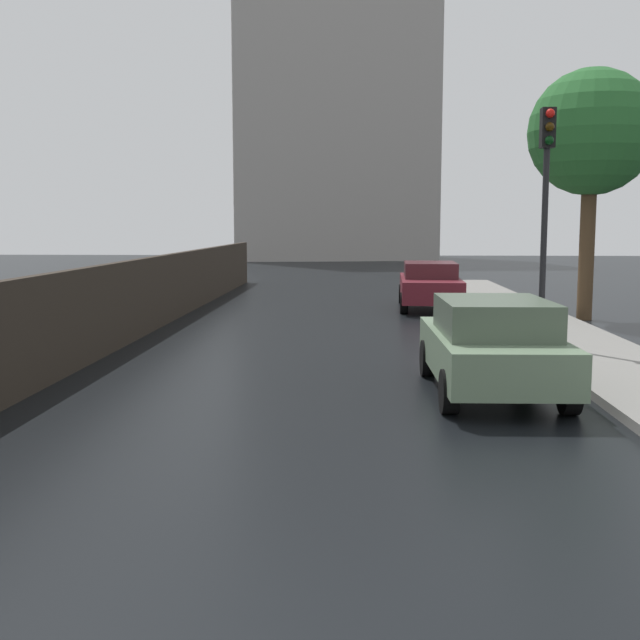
{
  "coord_description": "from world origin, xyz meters",
  "views": [
    {
      "loc": [
        0.62,
        -3.9,
        2.52
      ],
      "look_at": [
        0.03,
        8.25,
        1.03
      ],
      "focal_mm": 43.92,
      "sensor_mm": 36.0,
      "label": 1
    }
  ],
  "objects_px": {
    "car_green_near_kerb": "(492,344)",
    "traffic_light": "(546,183)",
    "car_maroon_mid_road": "(430,284)",
    "street_tree_near": "(591,134)"
  },
  "relations": [
    {
      "from": "car_maroon_mid_road",
      "to": "traffic_light",
      "type": "xyz_separation_m",
      "value": [
        1.44,
        -8.16,
        2.57
      ]
    },
    {
      "from": "car_maroon_mid_road",
      "to": "street_tree_near",
      "type": "relative_size",
      "value": 0.71
    },
    {
      "from": "car_green_near_kerb",
      "to": "traffic_light",
      "type": "xyz_separation_m",
      "value": [
        1.61,
        3.83,
        2.55
      ]
    },
    {
      "from": "car_green_near_kerb",
      "to": "car_maroon_mid_road",
      "type": "xyz_separation_m",
      "value": [
        0.17,
        11.99,
        -0.02
      ]
    },
    {
      "from": "car_green_near_kerb",
      "to": "street_tree_near",
      "type": "bearing_deg",
      "value": 65.6
    },
    {
      "from": "car_green_near_kerb",
      "to": "car_maroon_mid_road",
      "type": "bearing_deg",
      "value": 88.04
    },
    {
      "from": "car_green_near_kerb",
      "to": "street_tree_near",
      "type": "height_order",
      "value": "street_tree_near"
    },
    {
      "from": "car_green_near_kerb",
      "to": "car_maroon_mid_road",
      "type": "relative_size",
      "value": 0.87
    },
    {
      "from": "car_green_near_kerb",
      "to": "street_tree_near",
      "type": "xyz_separation_m",
      "value": [
        4.02,
        9.34,
        4.09
      ]
    },
    {
      "from": "car_maroon_mid_road",
      "to": "traffic_light",
      "type": "distance_m",
      "value": 8.68
    }
  ]
}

